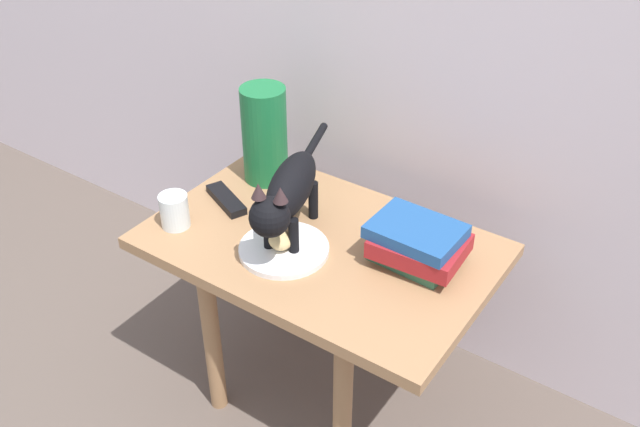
% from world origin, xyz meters
% --- Properties ---
extents(ground_plane, '(6.00, 6.00, 0.00)m').
position_xyz_m(ground_plane, '(0.00, 0.00, 0.00)').
color(ground_plane, brown).
extents(side_table, '(0.81, 0.52, 0.51)m').
position_xyz_m(side_table, '(0.00, 0.00, 0.44)').
color(side_table, '#9E724C').
rests_on(side_table, ground).
extents(plate, '(0.21, 0.21, 0.01)m').
position_xyz_m(plate, '(-0.05, -0.08, 0.52)').
color(plate, white).
rests_on(plate, side_table).
extents(bread_roll, '(0.10, 0.10, 0.05)m').
position_xyz_m(bread_roll, '(-0.05, -0.08, 0.55)').
color(bread_roll, '#E0BC7A').
rests_on(bread_roll, plate).
extents(cat, '(0.19, 0.46, 0.23)m').
position_xyz_m(cat, '(-0.06, -0.04, 0.64)').
color(cat, black).
rests_on(cat, side_table).
extents(book_stack, '(0.21, 0.17, 0.10)m').
position_xyz_m(book_stack, '(0.22, 0.06, 0.56)').
color(book_stack, '#336B4C').
rests_on(book_stack, side_table).
extents(green_vase, '(0.12, 0.12, 0.26)m').
position_xyz_m(green_vase, '(-0.28, 0.16, 0.64)').
color(green_vase, '#196B38').
rests_on(green_vase, side_table).
extents(candle_jar, '(0.07, 0.07, 0.08)m').
position_xyz_m(candle_jar, '(-0.33, -0.14, 0.55)').
color(candle_jar, silver).
rests_on(candle_jar, side_table).
extents(tv_remote, '(0.15, 0.10, 0.02)m').
position_xyz_m(tv_remote, '(-0.29, 0.00, 0.52)').
color(tv_remote, black).
rests_on(tv_remote, side_table).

